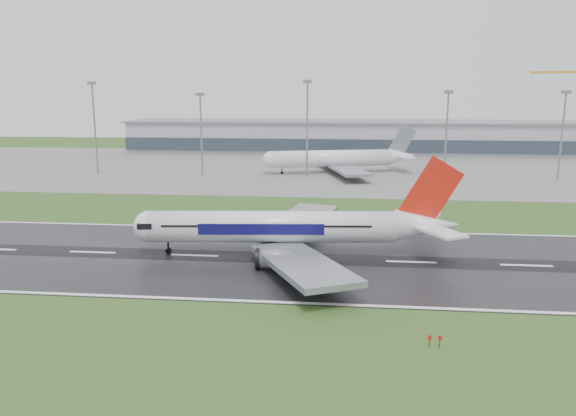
# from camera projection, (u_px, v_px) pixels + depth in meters

# --- Properties ---
(ground) EXTENTS (520.00, 520.00, 0.00)m
(ground) POSITION_uv_depth(u_px,v_px,m) (411.00, 262.00, 99.68)
(ground) COLOR #2D4C1B
(ground) RESTS_ON ground
(runway) EXTENTS (400.00, 45.00, 0.10)m
(runway) POSITION_uv_depth(u_px,v_px,m) (411.00, 262.00, 99.67)
(runway) COLOR black
(runway) RESTS_ON ground
(apron) EXTENTS (400.00, 130.00, 0.08)m
(apron) POSITION_uv_depth(u_px,v_px,m) (376.00, 168.00, 221.33)
(apron) COLOR slate
(apron) RESTS_ON ground
(terminal) EXTENTS (240.00, 36.00, 15.00)m
(terminal) POSITION_uv_depth(u_px,v_px,m) (370.00, 137.00, 278.18)
(terminal) COLOR #94959F
(terminal) RESTS_ON ground
(main_airliner) EXTENTS (65.62, 63.03, 17.86)m
(main_airliner) POSITION_uv_depth(u_px,v_px,m) (295.00, 208.00, 102.71)
(main_airliner) COLOR silver
(main_airliner) RESTS_ON runway
(parked_airliner) EXTENTS (72.20, 69.27, 17.55)m
(parked_airliner) POSITION_uv_depth(u_px,v_px,m) (338.00, 150.00, 207.15)
(parked_airliner) COLOR white
(parked_airliner) RESTS_ON apron
(floodmast_0) EXTENTS (0.64, 0.64, 32.52)m
(floodmast_0) POSITION_uv_depth(u_px,v_px,m) (95.00, 130.00, 204.13)
(floodmast_0) COLOR gray
(floodmast_0) RESTS_ON ground
(floodmast_1) EXTENTS (0.64, 0.64, 28.61)m
(floodmast_1) POSITION_uv_depth(u_px,v_px,m) (201.00, 136.00, 200.51)
(floodmast_1) COLOR gray
(floodmast_1) RESTS_ON ground
(floodmast_2) EXTENTS (0.64, 0.64, 32.98)m
(floodmast_2) POSITION_uv_depth(u_px,v_px,m) (307.00, 131.00, 196.19)
(floodmast_2) COLOR gray
(floodmast_2) RESTS_ON ground
(floodmast_3) EXTENTS (0.64, 0.64, 29.38)m
(floodmast_3) POSITION_uv_depth(u_px,v_px,m) (446.00, 137.00, 191.71)
(floodmast_3) COLOR gray
(floodmast_3) RESTS_ON ground
(floodmast_4) EXTENTS (0.64, 0.64, 29.41)m
(floodmast_4) POSITION_uv_depth(u_px,v_px,m) (562.00, 138.00, 187.85)
(floodmast_4) COLOR gray
(floodmast_4) RESTS_ON ground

